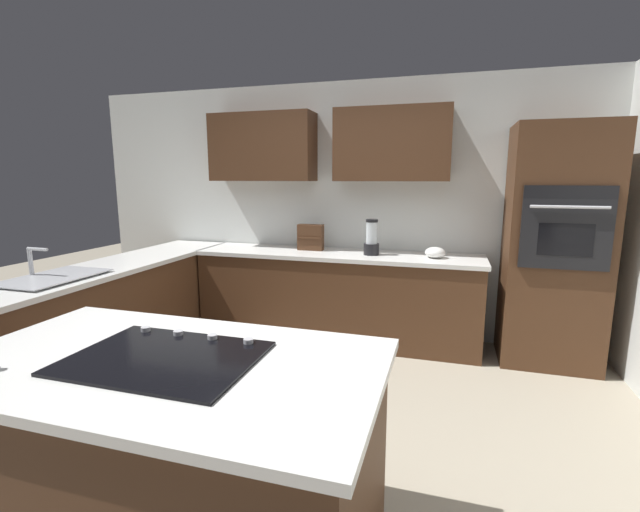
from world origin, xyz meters
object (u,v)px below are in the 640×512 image
sink_unit (52,277)px  mixing_bowl (435,253)px  spice_rack (311,237)px  wall_oven (555,247)px  cooktop (165,357)px  blender (372,240)px

sink_unit → mixing_bowl: bearing=-147.6°
spice_rack → wall_oven: bearing=177.9°
cooktop → mixing_bowl: size_ratio=4.09×
wall_oven → blender: bearing=0.4°
cooktop → blender: bearing=-98.3°
wall_oven → sink_unit: bearing=24.9°
sink_unit → spice_rack: (-1.43, -1.79, 0.11)m
wall_oven → mixing_bowl: wall_oven is taller
sink_unit → mixing_bowl: 3.17m
wall_oven → cooktop: (1.99, 2.70, -0.14)m
sink_unit → mixing_bowl: sink_unit is taller
cooktop → spice_rack: spice_rack is taller
blender → spice_rack: blender is taller
wall_oven → sink_unit: size_ratio=2.98×
cooktop → spice_rack: (0.26, -2.78, 0.13)m
mixing_bowl → cooktop: bearing=69.8°
wall_oven → blender: 1.60m
wall_oven → cooktop: 3.35m
wall_oven → cooktop: size_ratio=2.74×
sink_unit → blender: (-2.08, -1.70, 0.13)m
wall_oven → spice_rack: bearing=-2.1°
wall_oven → cooktop: wall_oven is taller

